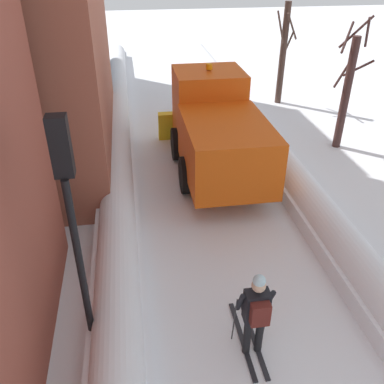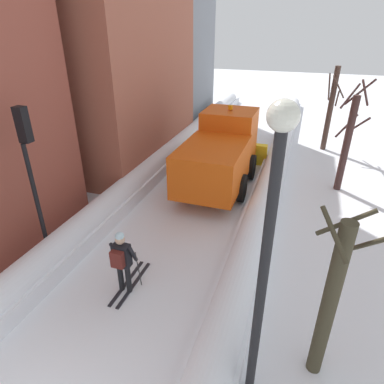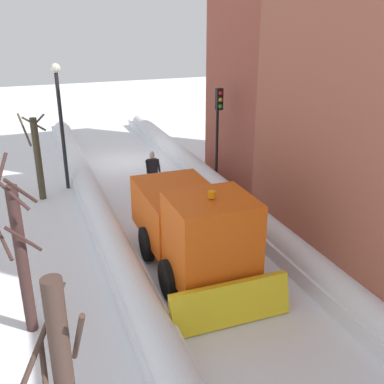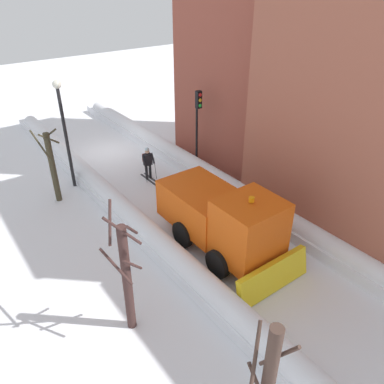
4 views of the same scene
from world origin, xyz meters
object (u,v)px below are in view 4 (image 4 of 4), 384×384
Objects in this scene: traffic_light_pole at (198,116)px; street_lamp at (64,123)px; skier at (148,162)px; bare_tree_near at (52,166)px; plow_truck at (223,219)px; bare_tree_mid at (126,276)px.

street_lamp reaches higher than traffic_light_pole.
bare_tree_near is (4.67, -0.71, 0.85)m from skier.
plow_truck is at bearing 108.04° from street_lamp.
skier is at bearing -96.02° from plow_truck.
skier is 3.58m from traffic_light_pole.
skier is (-0.73, -6.92, -0.48)m from plow_truck.
street_lamp is 1.22× the size of bare_tree_mid.
traffic_light_pole is 1.21× the size of bare_tree_near.
skier is 0.50× the size of bare_tree_near.
traffic_light_pole is at bearing 160.44° from street_lamp.
bare_tree_near is at bearing -8.59° from skier.
traffic_light_pole is 7.72m from bare_tree_near.
plow_truck is 1.35× the size of traffic_light_pole.
street_lamp is (2.78, -8.54, 1.96)m from plow_truck.
street_lamp reaches higher than plow_truck.
bare_tree_near is at bearing -95.36° from bare_tree_mid.
traffic_light_pole is (-3.56, -6.29, 1.62)m from plow_truck.
plow_truck is 1.33× the size of bare_tree_mid.
plow_truck is 7.41m from traffic_light_pole.
bare_tree_mid is (4.77, 1.24, 0.62)m from plow_truck.
skier is 0.33× the size of street_lamp.
street_lamp reaches higher than bare_tree_near.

